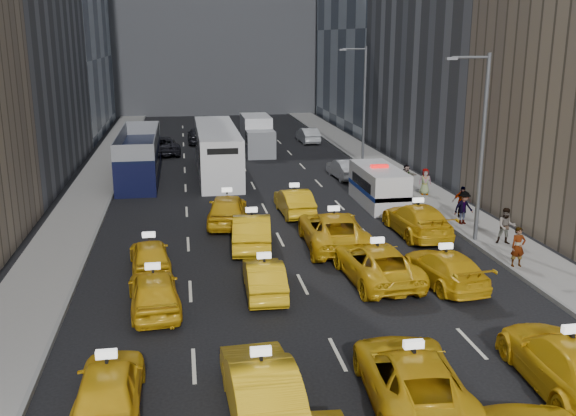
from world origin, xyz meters
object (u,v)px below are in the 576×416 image
double_decker (139,156)px  city_bus (217,151)px  nypd_van (379,187)px  box_truck (257,135)px  pedestrian_0 (518,247)px

double_decker → city_bus: size_ratio=0.86×
double_decker → city_bus: city_bus is taller
nypd_van → box_truck: bearing=110.0°
double_decker → box_truck: size_ratio=1.67×
city_bus → nypd_van: bearing=-55.4°
double_decker → pedestrian_0: bearing=-57.8°
nypd_van → pedestrian_0: (2.60, -11.59, -0.07)m
city_bus → pedestrian_0: size_ratio=7.74×
box_truck → double_decker: bearing=-139.7°
box_truck → pedestrian_0: (7.63, -30.33, -0.50)m
double_decker → pedestrian_0: 27.17m
box_truck → pedestrian_0: bearing=-79.9°
nypd_van → box_truck: 19.41m
box_truck → nypd_van: bearing=-79.0°
nypd_van → city_bus: size_ratio=0.43×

